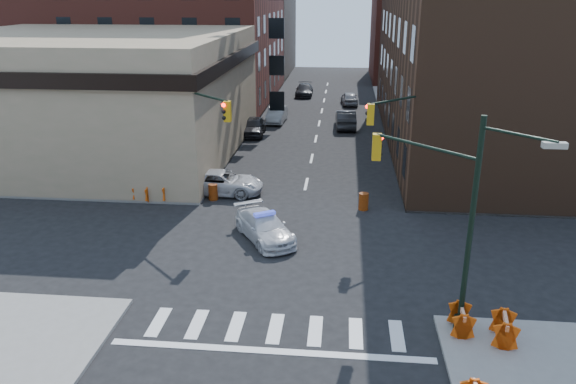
% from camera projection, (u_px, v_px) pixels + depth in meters
% --- Properties ---
extents(ground, '(140.00, 140.00, 0.00)m').
position_uv_depth(ground, '(292.00, 250.00, 27.38)').
color(ground, black).
rests_on(ground, ground).
extents(sidewalk_nw, '(34.00, 54.50, 0.15)m').
position_uv_depth(sidewalk_nw, '(107.00, 108.00, 60.18)').
color(sidewalk_nw, gray).
rests_on(sidewalk_nw, ground).
extents(sidewalk_ne, '(34.00, 54.50, 0.15)m').
position_uv_depth(sidewalk_ne, '(552.00, 117.00, 55.87)').
color(sidewalk_ne, gray).
rests_on(sidewalk_ne, ground).
extents(bank_building, '(22.00, 22.00, 9.00)m').
position_uv_depth(bank_building, '(91.00, 94.00, 42.90)').
color(bank_building, tan).
rests_on(bank_building, ground).
extents(commercial_row_ne, '(14.00, 34.00, 14.00)m').
position_uv_depth(commercial_row_ne, '(480.00, 56.00, 44.87)').
color(commercial_row_ne, '#452B1B').
rests_on(commercial_row_ne, ground).
extents(filler_nw, '(20.00, 18.00, 16.00)m').
position_uv_depth(filler_nw, '(224.00, 19.00, 84.24)').
color(filler_nw, brown).
rests_on(filler_nw, ground).
extents(filler_ne, '(16.00, 16.00, 12.00)m').
position_uv_depth(filler_ne, '(430.00, 36.00, 78.36)').
color(filler_ne, maroon).
rests_on(filler_ne, ground).
extents(signal_pole_se, '(5.40, 5.27, 8.00)m').
position_uv_depth(signal_pole_se, '(446.00, 208.00, 20.08)').
color(signal_pole_se, black).
rests_on(signal_pole_se, sidewalk_se).
extents(signal_pole_nw, '(3.58, 3.67, 8.00)m').
position_uv_depth(signal_pole_nw, '(197.00, 135.00, 31.46)').
color(signal_pole_nw, black).
rests_on(signal_pole_nw, sidewalk_nw).
extents(signal_pole_ne, '(3.67, 3.58, 8.00)m').
position_uv_depth(signal_pole_ne, '(409.00, 140.00, 30.38)').
color(signal_pole_ne, black).
rests_on(signal_pole_ne, sidewalk_ne).
extents(tree_ne_near, '(3.00, 3.00, 4.85)m').
position_uv_depth(tree_ne_near, '(403.00, 92.00, 49.85)').
color(tree_ne_near, black).
rests_on(tree_ne_near, sidewalk_ne).
extents(tree_ne_far, '(3.00, 3.00, 4.85)m').
position_uv_depth(tree_ne_far, '(396.00, 78.00, 57.34)').
color(tree_ne_far, black).
rests_on(tree_ne_far, sidewalk_ne).
extents(police_car, '(4.03, 4.97, 1.35)m').
position_uv_depth(police_car, '(265.00, 227.00, 28.39)').
color(police_car, silver).
rests_on(police_car, ground).
extents(pickup, '(5.28, 2.59, 1.44)m').
position_uv_depth(pickup, '(221.00, 182.00, 34.83)').
color(pickup, '#BBBBC0').
rests_on(pickup, ground).
extents(parked_car_wnear, '(2.04, 4.64, 1.55)m').
position_uv_depth(parked_car_wnear, '(254.00, 126.00, 48.99)').
color(parked_car_wnear, black).
rests_on(parked_car_wnear, ground).
extents(parked_car_wfar, '(1.76, 4.57, 1.49)m').
position_uv_depth(parked_car_wfar, '(277.00, 115.00, 53.83)').
color(parked_car_wfar, gray).
rests_on(parked_car_wfar, ground).
extents(parked_car_wdeep, '(2.09, 4.95, 1.42)m').
position_uv_depth(parked_car_wdeep, '(304.00, 90.00, 67.33)').
color(parked_car_wdeep, black).
rests_on(parked_car_wdeep, ground).
extents(parked_car_enear, '(1.98, 5.05, 1.64)m').
position_uv_depth(parked_car_enear, '(346.00, 119.00, 51.60)').
color(parked_car_enear, black).
rests_on(parked_car_enear, ground).
extents(parked_car_efar, '(2.07, 4.32, 1.42)m').
position_uv_depth(parked_car_efar, '(349.00, 98.00, 62.22)').
color(parked_car_efar, gray).
rests_on(parked_car_efar, ground).
extents(pedestrian_a, '(0.69, 0.46, 1.89)m').
position_uv_depth(pedestrian_a, '(199.00, 167.00, 36.53)').
color(pedestrian_a, black).
rests_on(pedestrian_a, sidewalk_nw).
extents(pedestrian_b, '(1.05, 0.99, 1.71)m').
position_uv_depth(pedestrian_b, '(141.00, 185.00, 33.56)').
color(pedestrian_b, black).
rests_on(pedestrian_b, sidewalk_nw).
extents(pedestrian_c, '(1.01, 0.83, 1.62)m').
position_uv_depth(pedestrian_c, '(90.00, 184.00, 33.88)').
color(pedestrian_c, '#1E252D').
rests_on(pedestrian_c, sidewalk_nw).
extents(barrel_road, '(0.61, 0.61, 0.99)m').
position_uv_depth(barrel_road, '(364.00, 201.00, 32.31)').
color(barrel_road, red).
rests_on(barrel_road, ground).
extents(barrel_bank, '(0.61, 0.61, 0.98)m').
position_uv_depth(barrel_bank, '(213.00, 192.00, 33.85)').
color(barrel_bank, red).
rests_on(barrel_bank, ground).
extents(barricade_se_a, '(0.68, 1.29, 0.95)m').
position_uv_depth(barricade_se_a, '(461.00, 320.00, 20.44)').
color(barricade_se_a, '#D44409').
rests_on(barricade_se_a, sidewalk_se).
extents(barricade_se_b, '(0.87, 1.43, 1.01)m').
position_uv_depth(barricade_se_b, '(504.00, 329.00, 19.84)').
color(barricade_se_b, red).
rests_on(barricade_se_b, sidewalk_se).
extents(barricade_nw_a, '(1.23, 0.80, 0.85)m').
position_uv_depth(barricade_nw_a, '(142.00, 193.00, 33.41)').
color(barricade_nw_a, '#EE3D0B').
rests_on(barricade_nw_a, sidewalk_nw).
extents(barricade_nw_b, '(1.37, 0.90, 0.95)m').
position_uv_depth(barricade_nw_b, '(160.00, 192.00, 33.46)').
color(barricade_nw_b, red).
rests_on(barricade_nw_b, sidewalk_nw).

